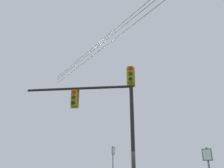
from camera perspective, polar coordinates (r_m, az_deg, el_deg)
signal_mast_assembly at (r=12.16m, az=0.46°, el=-4.73°), size 3.52×5.37×6.94m
route_sign_primary at (r=14.97m, az=0.26°, el=-19.92°), size 0.27×0.10×3.05m
overhead_wire_span at (r=14.95m, az=1.87°, el=13.29°), size 7.41×21.11×1.19m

